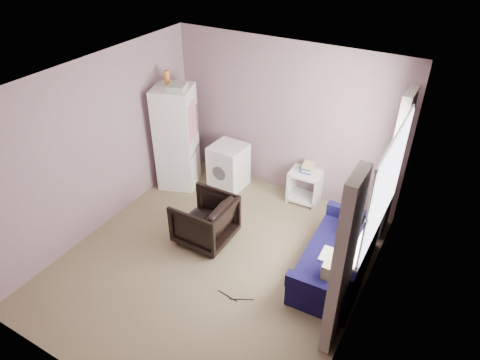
{
  "coord_description": "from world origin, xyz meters",
  "views": [
    {
      "loc": [
        2.42,
        -3.54,
        4.13
      ],
      "look_at": [
        0.05,
        0.6,
        1.0
      ],
      "focal_mm": 32.0,
      "sensor_mm": 36.0,
      "label": 1
    }
  ],
  "objects_px": {
    "washing_machine": "(228,165)",
    "side_table": "(306,183)",
    "sofa": "(340,259)",
    "armchair": "(205,218)",
    "fridge": "(176,137)"
  },
  "relations": [
    {
      "from": "washing_machine",
      "to": "armchair",
      "type": "bearing_deg",
      "value": -69.41
    },
    {
      "from": "side_table",
      "to": "sofa",
      "type": "height_order",
      "value": "sofa"
    },
    {
      "from": "sofa",
      "to": "fridge",
      "type": "bearing_deg",
      "value": 164.18
    },
    {
      "from": "sofa",
      "to": "washing_machine",
      "type": "bearing_deg",
      "value": 152.69
    },
    {
      "from": "side_table",
      "to": "washing_machine",
      "type": "bearing_deg",
      "value": -167.81
    },
    {
      "from": "armchair",
      "to": "washing_machine",
      "type": "bearing_deg",
      "value": -162.59
    },
    {
      "from": "fridge",
      "to": "side_table",
      "type": "xyz_separation_m",
      "value": [
        2.08,
        0.61,
        -0.56
      ]
    },
    {
      "from": "washing_machine",
      "to": "sofa",
      "type": "xyz_separation_m",
      "value": [
        2.32,
        -1.09,
        -0.13
      ]
    },
    {
      "from": "armchair",
      "to": "side_table",
      "type": "xyz_separation_m",
      "value": [
        0.86,
        1.64,
        -0.06
      ]
    },
    {
      "from": "sofa",
      "to": "side_table",
      "type": "bearing_deg",
      "value": 124.83
    },
    {
      "from": "washing_machine",
      "to": "side_table",
      "type": "height_order",
      "value": "washing_machine"
    },
    {
      "from": "sofa",
      "to": "armchair",
      "type": "bearing_deg",
      "value": -174.0
    },
    {
      "from": "armchair",
      "to": "side_table",
      "type": "bearing_deg",
      "value": 152.14
    },
    {
      "from": "fridge",
      "to": "side_table",
      "type": "bearing_deg",
      "value": -3.63
    },
    {
      "from": "fridge",
      "to": "washing_machine",
      "type": "relative_size",
      "value": 2.58
    }
  ]
}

